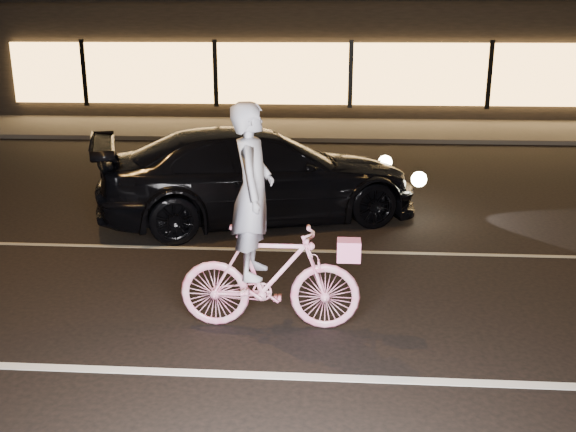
{
  "coord_description": "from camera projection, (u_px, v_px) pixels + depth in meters",
  "views": [
    {
      "loc": [
        -0.58,
        -6.83,
        3.18
      ],
      "look_at": [
        -1.09,
        0.6,
        0.95
      ],
      "focal_mm": 40.0,
      "sensor_mm": 36.0,
      "label": 1
    }
  ],
  "objects": [
    {
      "name": "sidewalk",
      "position": [
        351.0,
        129.0,
        19.81
      ],
      "size": [
        30.0,
        4.0,
        0.12
      ],
      "primitive_type": "cube",
      "color": "#383533",
      "rests_on": "ground"
    },
    {
      "name": "ground",
      "position": [
        378.0,
        311.0,
        7.4
      ],
      "size": [
        90.0,
        90.0,
        0.0
      ],
      "primitive_type": "plane",
      "color": "black",
      "rests_on": "ground"
    },
    {
      "name": "sedan",
      "position": [
        260.0,
        175.0,
        10.67
      ],
      "size": [
        5.73,
        3.77,
        1.54
      ],
      "rotation": [
        0.0,
        0.0,
        1.9
      ],
      "color": "black",
      "rests_on": "ground"
    },
    {
      "name": "lane_stripe_far",
      "position": [
        369.0,
        252.0,
        9.31
      ],
      "size": [
        60.0,
        0.1,
        0.01
      ],
      "primitive_type": "cube",
      "color": "gray",
      "rests_on": "ground"
    },
    {
      "name": "cyclist",
      "position": [
        265.0,
        252.0,
        6.77
      ],
      "size": [
        1.95,
        0.67,
        2.45
      ],
      "rotation": [
        0.0,
        0.0,
        1.57
      ],
      "color": "#FC3E8D",
      "rests_on": "ground"
    },
    {
      "name": "storefront",
      "position": [
        348.0,
        52.0,
        24.91
      ],
      "size": [
        25.4,
        8.42,
        4.2
      ],
      "color": "black",
      "rests_on": "ground"
    },
    {
      "name": "lane_stripe_near",
      "position": [
        389.0,
        380.0,
        5.97
      ],
      "size": [
        60.0,
        0.12,
        0.01
      ],
      "primitive_type": "cube",
      "color": "silver",
      "rests_on": "ground"
    }
  ]
}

